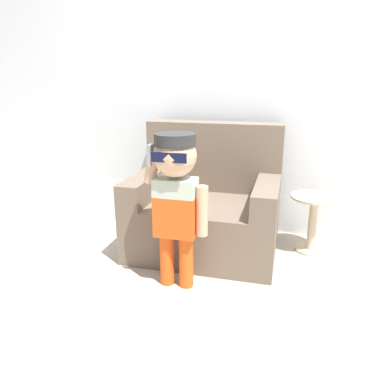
% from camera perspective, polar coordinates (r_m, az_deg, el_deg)
% --- Properties ---
extents(ground_plane, '(10.00, 10.00, 0.00)m').
position_cam_1_polar(ground_plane, '(2.89, 4.67, -10.39)').
color(ground_plane, '#BCB29E').
extents(wall_back, '(10.00, 0.05, 2.60)m').
position_cam_1_polar(wall_back, '(3.25, 7.55, 16.42)').
color(wall_back, silver).
rests_on(wall_back, ground_plane).
extents(armchair, '(1.11, 0.85, 0.98)m').
position_cam_1_polar(armchair, '(2.99, 2.29, -2.21)').
color(armchair, '#6B5B4C').
rests_on(armchair, ground_plane).
extents(person_child, '(0.41, 0.31, 1.01)m').
position_cam_1_polar(person_child, '(2.32, -2.47, 0.65)').
color(person_child, '#E05119').
rests_on(person_child, ground_plane).
extents(side_table, '(0.37, 0.37, 0.46)m').
position_cam_1_polar(side_table, '(3.07, 17.96, -3.80)').
color(side_table, beige).
rests_on(side_table, ground_plane).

